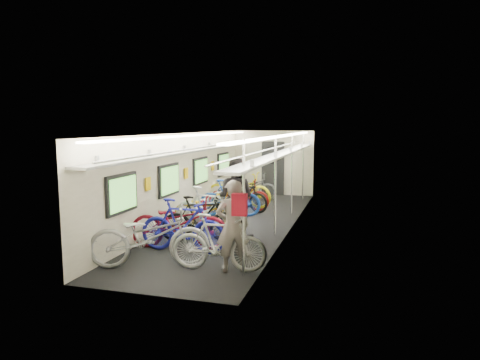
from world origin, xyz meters
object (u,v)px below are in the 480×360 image
Objects in this scene: bicycle_0 at (150,237)px; passenger_near at (233,226)px; bicycle_1 at (183,226)px; passenger_mid at (235,197)px; backpack at (240,205)px.

passenger_near reaches higher than bicycle_0.
passenger_mid is (0.70, 1.49, 0.38)m from bicycle_1.
passenger_near is at bearing -121.33° from bicycle_1.
backpack is (0.20, -0.25, 0.45)m from passenger_near.
bicycle_0 is 1.58m from passenger_near.
passenger_mid is (-0.63, 2.32, 0.10)m from passenger_near.
bicycle_1 is 1.00× the size of passenger_mid.
bicycle_1 is (0.21, 1.02, -0.02)m from bicycle_0.
passenger_mid is at bearing -24.53° from bicycle_1.
passenger_near is at bearing 122.56° from backpack.
passenger_near is at bearing -104.32° from bicycle_0.
bicycle_0 is at bearing 168.73° from bicycle_1.
backpack is at bearing -113.31° from bicycle_0.
passenger_near reaches higher than backpack.
backpack reaches higher than bicycle_0.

